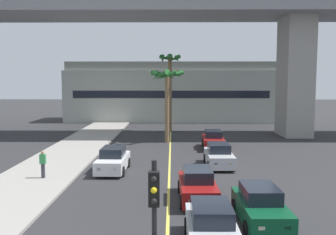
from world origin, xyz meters
name	(u,v)px	position (x,y,z in m)	size (l,w,h in m)	color
sidewalk_left	(6,199)	(-8.00, 16.00, 0.07)	(4.80, 80.00, 0.15)	#9E9991
lane_stripe_center	(170,164)	(0.00, 24.00, 0.00)	(0.14, 56.00, 0.01)	#DBCC4C
bridge_overpass	(183,10)	(1.27, 37.92, 13.03)	(67.11, 8.00, 16.60)	gray
pier_building_backdrop	(171,92)	(0.00, 52.79, 4.10)	(29.37, 8.04, 8.32)	#ADB2A8
car_queue_front	(213,140)	(3.71, 30.22, 0.72)	(1.92, 4.14, 1.56)	maroon
car_queue_second	(260,207)	(3.82, 13.14, 0.72)	(1.90, 4.13, 1.56)	#0C4728
car_queue_third	(197,186)	(1.43, 16.18, 0.72)	(1.91, 4.14, 1.56)	maroon
car_queue_fourth	(212,228)	(1.57, 10.81, 0.72)	(1.84, 4.10, 1.56)	#B7BABF
car_queue_fifth	(219,156)	(3.38, 23.52, 0.72)	(1.86, 4.12, 1.56)	#B7BABF
car_queue_sixth	(113,160)	(-3.65, 21.99, 0.72)	(1.91, 4.14, 1.56)	white
traffic_light_median_near	(154,227)	(-0.21, 5.95, 2.71)	(0.24, 0.37, 4.20)	black
palm_tree_near_median	(170,74)	(-0.10, 41.20, 6.51)	(2.57, 2.68, 8.83)	brown
palm_tree_mid_median	(167,83)	(-0.34, 33.35, 5.59)	(3.20, 3.24, 6.89)	brown
pedestrian_mid_block	(43,164)	(-7.44, 19.75, 1.00)	(0.34, 0.22, 1.62)	#2D2D38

